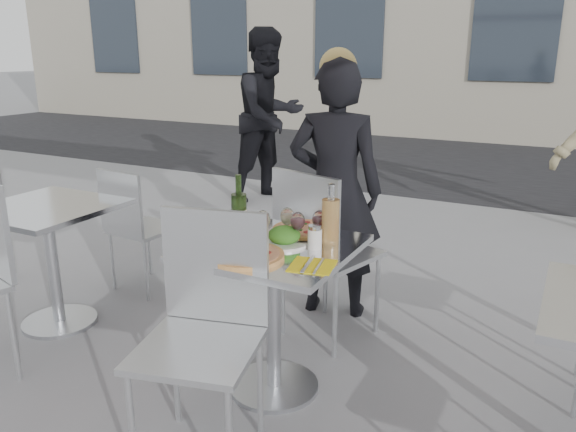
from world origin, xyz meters
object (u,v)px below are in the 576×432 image
at_px(wineglass_white_a, 263,220).
at_px(chair_near, 206,315).
at_px(side_chair_lfar, 134,221).
at_px(salad_plate, 284,237).
at_px(wineglass_red_a, 298,222).
at_px(napkin_left, 207,247).
at_px(napkin_right, 312,265).
at_px(wineglass_white_b, 287,218).
at_px(main_table, 273,288).
at_px(chair_far, 319,243).
at_px(pizza_near, 246,255).
at_px(carafe, 330,221).
at_px(sugar_shaker, 315,237).
at_px(pizza_far, 303,231).
at_px(side_table_left, 50,240).
at_px(wineglass_red_b, 319,220).
at_px(wine_bottle, 239,212).
at_px(pedestrian_a, 270,116).
at_px(woman_diner, 335,191).

bearing_deg(wineglass_white_a, chair_near, -89.70).
relative_size(side_chair_lfar, salad_plate, 3.92).
height_order(wineglass_red_a, napkin_left, wineglass_red_a).
bearing_deg(napkin_right, wineglass_white_b, 123.30).
xyz_separation_m(main_table, wineglass_white_a, (-0.05, 0.01, 0.32)).
distance_m(chair_far, wineglass_white_b, 0.52).
bearing_deg(side_chair_lfar, pizza_near, 156.20).
xyz_separation_m(chair_far, salad_plate, (0.05, -0.51, 0.19)).
bearing_deg(salad_plate, napkin_right, -39.24).
relative_size(carafe, wineglass_white_b, 1.84).
bearing_deg(carafe, side_chair_lfar, 163.25).
bearing_deg(sugar_shaker, wineglass_white_a, -169.73).
bearing_deg(pizza_far, sugar_shaker, -50.08).
xyz_separation_m(salad_plate, sugar_shaker, (0.15, 0.01, 0.02)).
xyz_separation_m(side_table_left, wineglass_red_a, (1.60, 0.05, 0.32)).
relative_size(side_chair_lfar, wineglass_red_a, 5.48).
height_order(pizza_near, wineglass_red_b, wineglass_red_b).
bearing_deg(wine_bottle, pizza_far, 28.49).
height_order(chair_near, pedestrian_a, pedestrian_a).
distance_m(side_chair_lfar, pedestrian_a, 2.72).
distance_m(pedestrian_a, napkin_right, 4.00).
bearing_deg(wineglass_red_a, carafe, 21.22).
distance_m(chair_far, chair_near, 1.01).
bearing_deg(pizza_far, wineglass_white_a, -116.18).
relative_size(carafe, wineglass_red_a, 1.84).
relative_size(chair_near, carafe, 3.43).
height_order(wine_bottle, wineglass_red_b, wine_bottle).
bearing_deg(side_chair_lfar, wineglass_white_b, 166.84).
bearing_deg(salad_plate, wineglass_white_a, -162.75).
height_order(salad_plate, sugar_shaker, sugar_shaker).
relative_size(carafe, napkin_right, 1.37).
distance_m(pizza_near, wine_bottle, 0.34).
bearing_deg(side_table_left, chair_near, -17.76).
relative_size(woman_diner, wineglass_red_a, 10.01).
relative_size(wineglass_white_b, wineglass_red_b, 1.00).
xyz_separation_m(side_chair_lfar, wine_bottle, (1.17, -0.53, 0.35)).
bearing_deg(wine_bottle, napkin_right, -24.09).
distance_m(wine_bottle, wineglass_red_a, 0.32).
bearing_deg(napkin_right, carafe, 85.89).
bearing_deg(side_chair_lfar, main_table, 163.04).
bearing_deg(pedestrian_a, napkin_left, -132.97).
distance_m(side_chair_lfar, napkin_right, 1.84).
height_order(salad_plate, napkin_right, salad_plate).
xyz_separation_m(main_table, wineglass_white_b, (0.02, 0.10, 0.32)).
height_order(side_table_left, pizza_far, pizza_far).
distance_m(side_table_left, sugar_shaker, 1.71).
xyz_separation_m(chair_near, pizza_near, (0.03, 0.27, 0.17)).
bearing_deg(chair_near, side_chair_lfar, 127.93).
relative_size(woman_diner, pizza_near, 4.75).
distance_m(main_table, sugar_shaker, 0.33).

